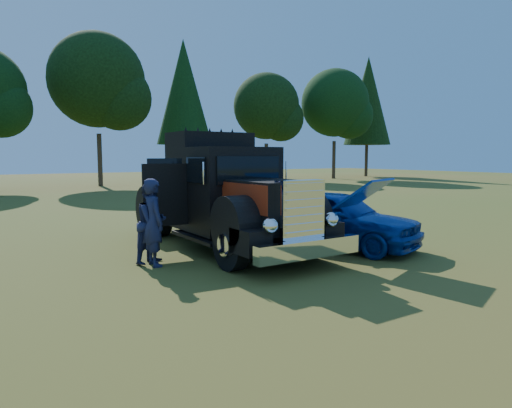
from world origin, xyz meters
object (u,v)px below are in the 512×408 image
object	(u,v)px
spectator_near	(154,222)
spectator_far	(152,223)
diamond_t_truck	(226,199)
hotrod_coupe	(334,218)

from	to	relation	value
spectator_near	spectator_far	distance (m)	0.29
diamond_t_truck	hotrod_coupe	world-z (taller)	diamond_t_truck
diamond_t_truck	hotrod_coupe	distance (m)	2.87
spectator_near	hotrod_coupe	bearing A→B (deg)	-95.64
diamond_t_truck	spectator_near	world-z (taller)	diamond_t_truck
hotrod_coupe	spectator_near	distance (m)	4.73
spectator_far	spectator_near	bearing A→B (deg)	-135.79
diamond_t_truck	spectator_far	xyz separation A→B (m)	(-2.16, -0.52, -0.38)
hotrod_coupe	spectator_far	bearing A→B (deg)	169.33
diamond_t_truck	spectator_near	distance (m)	2.39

